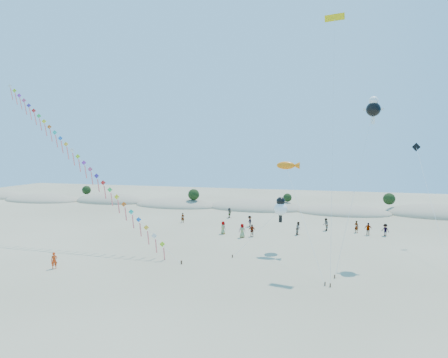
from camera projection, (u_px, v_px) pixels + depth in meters
ground at (153, 299)px, 28.43m from camera, size 160.00×160.00×0.00m
dune_ridge at (261, 208)px, 71.65m from camera, size 145.30×11.49×5.57m
kite_train at (76, 155)px, 44.95m from camera, size 29.33×9.55×20.89m
fish_kite at (288, 166)px, 41.76m from camera, size 5.46×11.11×10.02m
cartoon_kite_low at (281, 207)px, 41.79m from camera, size 5.31×4.92×6.06m
cartoon_kite_high at (373, 108)px, 38.68m from camera, size 4.78×8.93×16.85m
parafoil_kite at (335, 24)px, 38.25m from camera, size 2.04×10.35×25.28m
dark_kite at (424, 174)px, 42.30m from camera, size 1.05×14.48×12.19m
flyer_foreground at (54, 261)px, 35.64m from camera, size 0.69×0.64×1.58m
beachgoers at (283, 225)px, 52.29m from camera, size 29.83×14.37×1.79m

